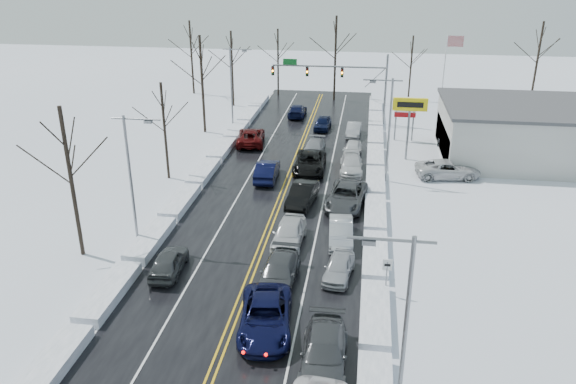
% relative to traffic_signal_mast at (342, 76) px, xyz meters
% --- Properties ---
extents(ground, '(160.00, 160.00, 0.00)m').
position_rel_traffic_signal_mast_xyz_m(ground, '(-3.45, -27.99, -5.48)').
color(ground, silver).
rests_on(ground, ground).
extents(road_surface, '(14.00, 84.00, 0.01)m').
position_rel_traffic_signal_mast_xyz_m(road_surface, '(-3.45, -25.99, -5.47)').
color(road_surface, black).
rests_on(road_surface, ground).
extents(snow_bank_left, '(1.60, 72.00, 0.64)m').
position_rel_traffic_signal_mast_xyz_m(snow_bank_left, '(-11.05, -25.99, -5.48)').
color(snow_bank_left, white).
rests_on(snow_bank_left, ground).
extents(snow_bank_right, '(1.60, 72.00, 0.64)m').
position_rel_traffic_signal_mast_xyz_m(snow_bank_right, '(4.15, -25.99, -5.48)').
color(snow_bank_right, white).
rests_on(snow_bank_right, ground).
extents(traffic_signal_mast, '(13.28, 0.39, 8.00)m').
position_rel_traffic_signal_mast_xyz_m(traffic_signal_mast, '(0.00, 0.00, 0.00)').
color(traffic_signal_mast, slate).
rests_on(traffic_signal_mast, ground).
extents(tires_plus_sign, '(3.20, 0.34, 6.00)m').
position_rel_traffic_signal_mast_xyz_m(tires_plus_sign, '(7.05, -12.00, -0.49)').
color(tires_plus_sign, slate).
rests_on(tires_plus_sign, ground).
extents(used_vehicles_sign, '(2.20, 0.22, 4.65)m').
position_rel_traffic_signal_mast_xyz_m(used_vehicles_sign, '(7.05, -5.99, -2.16)').
color(used_vehicles_sign, slate).
rests_on(used_vehicles_sign, ground).
extents(speed_limit_sign, '(0.55, 0.09, 2.35)m').
position_rel_traffic_signal_mast_xyz_m(speed_limit_sign, '(4.75, -35.99, -3.84)').
color(speed_limit_sign, slate).
rests_on(speed_limit_sign, ground).
extents(flagpole, '(1.87, 1.20, 10.00)m').
position_rel_traffic_signal_mast_xyz_m(flagpole, '(11.72, 2.01, 0.45)').
color(flagpole, silver).
rests_on(flagpole, ground).
extents(dealership_building, '(20.40, 12.40, 5.30)m').
position_rel_traffic_signal_mast_xyz_m(dealership_building, '(20.53, -9.99, -2.82)').
color(dealership_building, '#B7B7B2').
rests_on(dealership_building, ground).
extents(streetlight_se, '(3.20, 0.25, 9.00)m').
position_rel_traffic_signal_mast_xyz_m(streetlight_se, '(4.85, -45.99, -0.17)').
color(streetlight_se, slate).
rests_on(streetlight_se, ground).
extents(streetlight_ne, '(3.20, 0.25, 9.00)m').
position_rel_traffic_signal_mast_xyz_m(streetlight_ne, '(4.85, -17.99, -0.17)').
color(streetlight_ne, slate).
rests_on(streetlight_ne, ground).
extents(streetlight_sw, '(3.20, 0.25, 9.00)m').
position_rel_traffic_signal_mast_xyz_m(streetlight_sw, '(-11.74, -31.99, -0.17)').
color(streetlight_sw, slate).
rests_on(streetlight_sw, ground).
extents(streetlight_nw, '(3.20, 0.25, 9.00)m').
position_rel_traffic_signal_mast_xyz_m(streetlight_nw, '(-11.74, -3.99, -0.17)').
color(streetlight_nw, slate).
rests_on(streetlight_nw, ground).
extents(tree_left_b, '(4.00, 4.00, 10.00)m').
position_rel_traffic_signal_mast_xyz_m(tree_left_b, '(-14.95, -33.99, 1.51)').
color(tree_left_b, '#2D231C').
rests_on(tree_left_b, ground).
extents(tree_left_c, '(3.40, 3.40, 8.50)m').
position_rel_traffic_signal_mast_xyz_m(tree_left_c, '(-13.95, -19.99, 0.46)').
color(tree_left_c, '#2D231C').
rests_on(tree_left_c, ground).
extents(tree_left_d, '(4.20, 4.20, 10.50)m').
position_rel_traffic_signal_mast_xyz_m(tree_left_d, '(-14.65, -5.99, 1.86)').
color(tree_left_d, '#2D231C').
rests_on(tree_left_d, ground).
extents(tree_left_e, '(3.80, 3.80, 9.50)m').
position_rel_traffic_signal_mast_xyz_m(tree_left_e, '(-14.25, 6.01, 1.16)').
color(tree_left_e, '#2D231C').
rests_on(tree_left_e, ground).
extents(tree_far_a, '(4.00, 4.00, 10.00)m').
position_rel_traffic_signal_mast_xyz_m(tree_far_a, '(-21.45, 12.01, 1.51)').
color(tree_far_a, '#2D231C').
rests_on(tree_far_a, ground).
extents(tree_far_b, '(3.60, 3.60, 9.00)m').
position_rel_traffic_signal_mast_xyz_m(tree_far_b, '(-9.45, 13.01, 0.81)').
color(tree_far_b, '#2D231C').
rests_on(tree_far_b, ground).
extents(tree_far_c, '(4.40, 4.40, 11.00)m').
position_rel_traffic_signal_mast_xyz_m(tree_far_c, '(-1.45, 11.01, 2.21)').
color(tree_far_c, '#2D231C').
rests_on(tree_far_c, ground).
extents(tree_far_d, '(3.40, 3.40, 8.50)m').
position_rel_traffic_signal_mast_xyz_m(tree_far_d, '(8.55, 12.51, 0.46)').
color(tree_far_d, '#2D231C').
rests_on(tree_far_d, ground).
extents(tree_far_e, '(4.20, 4.20, 10.50)m').
position_rel_traffic_signal_mast_xyz_m(tree_far_e, '(24.55, 13.01, 1.86)').
color(tree_far_e, '#2D231C').
rests_on(tree_far_e, ground).
extents(queued_car_2, '(3.40, 6.11, 1.62)m').
position_rel_traffic_signal_mast_xyz_m(queued_car_2, '(-1.54, -40.21, -5.48)').
color(queued_car_2, black).
rests_on(queued_car_2, ground).
extents(queued_car_3, '(2.28, 5.23, 1.50)m').
position_rel_traffic_signal_mast_xyz_m(queued_car_3, '(-1.57, -35.66, -5.48)').
color(queued_car_3, '#404245').
rests_on(queued_car_3, ground).
extents(queued_car_4, '(2.13, 4.96, 1.67)m').
position_rel_traffic_signal_mast_xyz_m(queued_car_4, '(-1.67, -30.62, -5.48)').
color(queued_car_4, silver).
rests_on(queued_car_4, ground).
extents(queued_car_5, '(2.32, 5.11, 1.63)m').
position_rel_traffic_signal_mast_xyz_m(queued_car_5, '(-1.57, -23.91, -5.48)').
color(queued_car_5, black).
rests_on(queued_car_5, ground).
extents(queued_car_6, '(2.87, 6.02, 1.66)m').
position_rel_traffic_signal_mast_xyz_m(queued_car_6, '(-1.79, -16.51, -5.48)').
color(queued_car_6, black).
rests_on(queued_car_6, ground).
extents(queued_car_7, '(2.22, 4.85, 1.37)m').
position_rel_traffic_signal_mast_xyz_m(queued_car_7, '(-1.87, -11.90, -5.48)').
color(queued_car_7, gray).
rests_on(queued_car_7, ground).
extents(queued_car_8, '(1.92, 4.24, 1.41)m').
position_rel_traffic_signal_mast_xyz_m(queued_car_8, '(-1.77, -3.05, -5.48)').
color(queued_car_8, black).
rests_on(queued_car_8, ground).
extents(queued_car_11, '(2.30, 5.45, 1.57)m').
position_rel_traffic_signal_mast_xyz_m(queued_car_11, '(1.73, -42.62, -5.48)').
color(queued_car_11, '#3F4144').
rests_on(queued_car_11, ground).
extents(queued_car_12, '(2.07, 4.11, 1.34)m').
position_rel_traffic_signal_mast_xyz_m(queued_car_12, '(1.95, -34.41, -5.48)').
color(queued_car_12, '#AAACB2').
rests_on(queued_car_12, ground).
extents(queued_car_13, '(1.91, 4.69, 1.51)m').
position_rel_traffic_signal_mast_xyz_m(queued_car_13, '(1.80, -29.84, -5.48)').
color(queued_car_13, '#A7AAB0').
rests_on(queued_car_13, ground).
extents(queued_car_14, '(3.47, 6.29, 1.67)m').
position_rel_traffic_signal_mast_xyz_m(queued_car_14, '(1.88, -23.78, -5.48)').
color(queued_car_14, '#3F4144').
rests_on(queued_car_14, ground).
extents(queued_car_15, '(2.20, 5.01, 1.43)m').
position_rel_traffic_signal_mast_xyz_m(queued_car_15, '(1.96, -16.23, -5.48)').
color(queued_car_15, silver).
rests_on(queued_car_15, ground).
extents(queued_car_16, '(1.89, 4.19, 1.39)m').
position_rel_traffic_signal_mast_xyz_m(queued_car_16, '(1.92, -11.71, -5.48)').
color(queued_car_16, silver).
rests_on(queued_car_16, ground).
extents(queued_car_17, '(1.65, 4.26, 1.38)m').
position_rel_traffic_signal_mast_xyz_m(queued_car_17, '(1.79, -5.08, -5.48)').
color(queued_car_17, '#95979D').
rests_on(queued_car_17, ground).
extents(oncoming_car_0, '(1.88, 5.01, 1.63)m').
position_rel_traffic_signal_mast_xyz_m(oncoming_car_0, '(-5.27, -19.03, -5.48)').
color(oncoming_car_0, black).
rests_on(oncoming_car_0, ground).
extents(oncoming_car_1, '(3.44, 6.13, 1.62)m').
position_rel_traffic_signal_mast_xyz_m(oncoming_car_1, '(-8.72, -9.43, -5.48)').
color(oncoming_car_1, '#48090A').
rests_on(oncoming_car_1, ground).
extents(oncoming_car_2, '(2.05, 4.93, 1.43)m').
position_rel_traffic_signal_mast_xyz_m(oncoming_car_2, '(-5.31, 1.96, -5.48)').
color(oncoming_car_2, black).
rests_on(oncoming_car_2, ground).
extents(oncoming_car_3, '(1.99, 4.40, 1.47)m').
position_rel_traffic_signal_mast_xyz_m(oncoming_car_3, '(-8.52, -35.37, -5.48)').
color(oncoming_car_3, '#3B3D3F').
rests_on(oncoming_car_3, ground).
extents(parked_car_0, '(5.93, 3.31, 1.57)m').
position_rel_traffic_signal_mast_xyz_m(parked_car_0, '(10.47, -16.36, -5.48)').
color(parked_car_0, silver).
rests_on(parked_car_0, ground).
extents(parked_car_1, '(3.06, 5.99, 1.67)m').
position_rel_traffic_signal_mast_xyz_m(parked_car_1, '(13.66, -11.66, -5.48)').
color(parked_car_1, silver).
rests_on(parked_car_1, ground).
extents(parked_car_2, '(2.51, 5.05, 1.65)m').
position_rel_traffic_signal_mast_xyz_m(parked_car_2, '(11.58, -6.30, -5.48)').
color(parked_car_2, black).
rests_on(parked_car_2, ground).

